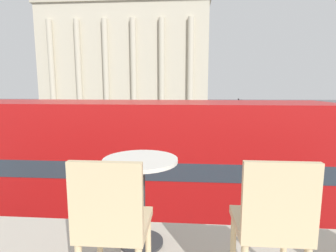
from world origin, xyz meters
name	(u,v)px	position (x,y,z in m)	size (l,w,h in m)	color
double_decker_bus	(128,165)	(-0.67, 4.92, 2.29)	(11.19, 2.68, 4.11)	black
cafe_dining_table	(141,182)	(0.67, -0.35, 3.75)	(0.60, 0.60, 0.73)	#2D2D30
cafe_chair_0	(113,222)	(0.62, -0.96, 3.73)	(0.40, 0.40, 0.91)	#D1B789
cafe_chair_1	(272,222)	(1.54, -0.89, 3.73)	(0.40, 0.40, 0.91)	#D1B789
plaza_building_left	(129,62)	(-9.43, 44.25, 8.91)	(27.55, 13.39, 17.82)	beige
traffic_light_near	(255,130)	(4.57, 11.39, 2.32)	(0.42, 0.24, 3.53)	black
traffic_light_mid	(239,114)	(5.21, 19.31, 2.38)	(0.42, 0.24, 3.63)	black
pedestrian_grey	(198,123)	(2.14, 24.03, 0.92)	(0.32, 0.32, 1.61)	#282B33
pedestrian_black	(239,116)	(7.59, 31.51, 0.97)	(0.32, 0.32, 1.69)	#282B33
pedestrian_blue	(273,120)	(10.43, 27.19, 0.98)	(0.32, 0.32, 1.71)	#282B33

